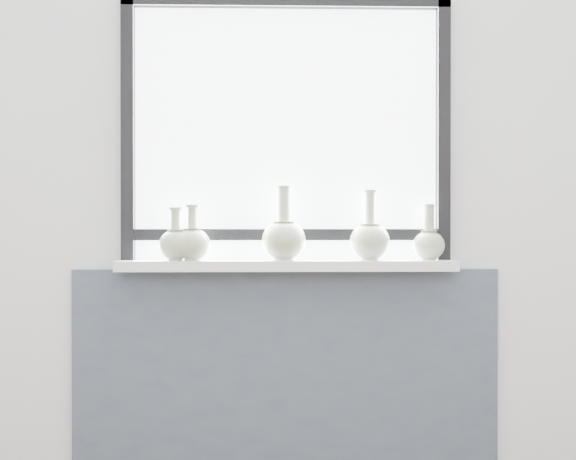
{
  "coord_description": "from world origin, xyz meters",
  "views": [
    {
      "loc": [
        -0.09,
        -1.42,
        1.05
      ],
      "look_at": [
        0.0,
        1.55,
        1.02
      ],
      "focal_mm": 50.0,
      "sensor_mm": 36.0,
      "label": 1
    }
  ],
  "objects_px": {
    "vase_c": "(284,237)",
    "vase_d": "(370,239)",
    "vase_b": "(193,242)",
    "vase_e": "(429,242)",
    "vase_a": "(176,243)",
    "windowsill": "(287,265)"
  },
  "relations": [
    {
      "from": "vase_c",
      "to": "vase_d",
      "type": "bearing_deg",
      "value": 2.53
    },
    {
      "from": "vase_b",
      "to": "vase_e",
      "type": "distance_m",
      "value": 0.93
    },
    {
      "from": "vase_a",
      "to": "vase_c",
      "type": "distance_m",
      "value": 0.42
    },
    {
      "from": "windowsill",
      "to": "vase_e",
      "type": "distance_m",
      "value": 0.57
    },
    {
      "from": "vase_d",
      "to": "windowsill",
      "type": "bearing_deg",
      "value": -178.88
    },
    {
      "from": "windowsill",
      "to": "vase_c",
      "type": "height_order",
      "value": "vase_c"
    },
    {
      "from": "vase_c",
      "to": "vase_e",
      "type": "xyz_separation_m",
      "value": [
        0.57,
        0.01,
        -0.02
      ]
    },
    {
      "from": "vase_b",
      "to": "vase_e",
      "type": "height_order",
      "value": "vase_e"
    },
    {
      "from": "vase_a",
      "to": "vase_b",
      "type": "bearing_deg",
      "value": -14.51
    },
    {
      "from": "vase_c",
      "to": "vase_d",
      "type": "distance_m",
      "value": 0.34
    },
    {
      "from": "vase_b",
      "to": "vase_c",
      "type": "distance_m",
      "value": 0.35
    },
    {
      "from": "windowsill",
      "to": "vase_c",
      "type": "bearing_deg",
      "value": -143.82
    },
    {
      "from": "vase_a",
      "to": "vase_d",
      "type": "height_order",
      "value": "vase_d"
    },
    {
      "from": "vase_b",
      "to": "vase_e",
      "type": "relative_size",
      "value": 0.98
    },
    {
      "from": "vase_c",
      "to": "vase_a",
      "type": "bearing_deg",
      "value": -179.93
    },
    {
      "from": "vase_a",
      "to": "vase_b",
      "type": "height_order",
      "value": "vase_b"
    },
    {
      "from": "vase_b",
      "to": "vase_c",
      "type": "bearing_deg",
      "value": 2.89
    },
    {
      "from": "vase_a",
      "to": "vase_e",
      "type": "height_order",
      "value": "vase_e"
    },
    {
      "from": "windowsill",
      "to": "vase_e",
      "type": "relative_size",
      "value": 5.99
    },
    {
      "from": "vase_b",
      "to": "vase_d",
      "type": "height_order",
      "value": "vase_d"
    },
    {
      "from": "windowsill",
      "to": "vase_a",
      "type": "height_order",
      "value": "vase_a"
    },
    {
      "from": "windowsill",
      "to": "vase_a",
      "type": "relative_size",
      "value": 6.39
    }
  ]
}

